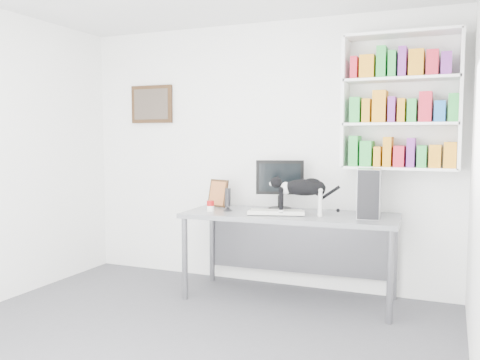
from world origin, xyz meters
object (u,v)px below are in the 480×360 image
Objects in this scene: desk at (290,257)px; monitor at (280,184)px; keyboard at (276,212)px; soup_can at (210,206)px; speaker at (228,199)px; cat at (302,197)px; pc_tower at (369,192)px; bookshelf at (401,102)px; leaning_print at (218,193)px.

monitor is (-0.17, 0.21, 0.66)m from desk.
soup_can reaches higher than keyboard.
cat is (0.75, -0.03, 0.06)m from speaker.
pc_tower is at bearing -1.02° from keyboard.
pc_tower is (-0.23, -0.20, -0.81)m from bookshelf.
keyboard is at bearing -157.84° from bookshelf.
bookshelf is 2.40× the size of keyboard.
desk is 0.95m from pc_tower.
monitor is 0.65m from leaning_print.
cat reaches higher than speaker.
keyboard is at bearing -170.25° from pc_tower.
cat is (0.89, 0.06, 0.12)m from soup_can.
bookshelf is 2.86× the size of pc_tower.
soup_can is (-0.14, -0.09, -0.06)m from speaker.
cat reaches higher than keyboard.
monitor is 0.88m from pc_tower.
leaning_print is at bearing 166.17° from monitor.
leaning_print is (-0.21, 0.23, 0.03)m from speaker.
pc_tower reaches higher than keyboard.
soup_can is (-1.45, -0.27, -0.17)m from pc_tower.
bookshelf is at bearing 22.09° from leaning_print.
leaning_print is at bearing 102.36° from soup_can.
pc_tower is at bearing -24.80° from monitor.
leaning_print is at bearing 143.31° from keyboard.
monitor is 0.45m from cat.
desk is 3.81× the size of keyboard.
monitor reaches higher than desk.
bookshelf is at bearing -12.98° from monitor.
cat is (0.15, -0.11, 0.58)m from desk.
bookshelf is 2.20× the size of cat.
bookshelf is 1.24m from cat.
keyboard is 0.77m from leaning_print.
desk is 0.80m from speaker.
leaning_print is (-0.72, 0.27, 0.12)m from keyboard.
speaker is 0.75m from cat.
desk is at bearing -7.31° from speaker.
cat is (0.32, -0.31, -0.07)m from monitor.
monitor is at bearing 18.53° from speaker.
soup_can is (-0.64, -0.06, 0.03)m from keyboard.
bookshelf reaches higher than speaker.
pc_tower is at bearing 5.58° from cat.
bookshelf is 1.51m from keyboard.
bookshelf reaches higher than pc_tower.
monitor reaches higher than soup_can.
monitor is 0.71m from soup_can.
speaker is (-0.51, 0.04, 0.09)m from keyboard.
bookshelf is at bearing 15.85° from soup_can.
monitor is at bearing 21.55° from leaning_print.
monitor is at bearing 120.29° from cat.
keyboard is 0.92× the size of cat.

